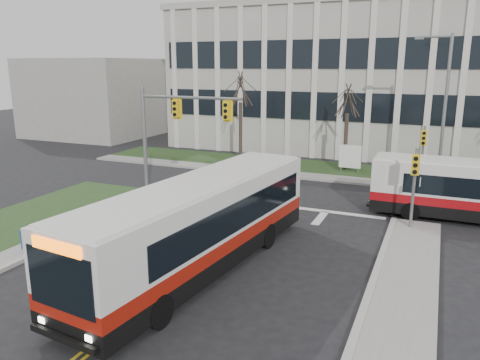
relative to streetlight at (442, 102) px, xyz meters
name	(u,v)px	position (x,y,z in m)	size (l,w,h in m)	color
ground	(200,262)	(-8.03, -16.20, -5.19)	(120.00, 120.00, 0.00)	black
sidewalk_cross	(382,183)	(-3.03, -1.00, -5.12)	(44.00, 1.60, 0.14)	#9E9B93
building_lawn	(387,174)	(-3.03, 1.80, -5.13)	(44.00, 5.00, 0.12)	#26411B
office_building	(407,81)	(-3.03, 13.80, 0.81)	(40.00, 16.00, 12.00)	#B5B1A7
building_annex	(99,97)	(-34.03, 9.80, -1.19)	(12.00, 12.00, 8.00)	#9E9B93
mast_arm_signal	(169,124)	(-13.65, -9.04, -0.94)	(6.11, 0.38, 6.20)	slate
signal_pole_near	(415,177)	(-0.83, -9.30, -2.69)	(0.34, 0.39, 3.80)	slate
signal_pole_far	(423,147)	(-0.83, -0.80, -2.69)	(0.34, 0.39, 3.80)	slate
streetlight	(442,102)	(0.00, 0.00, 0.00)	(2.15, 0.25, 9.20)	slate
directory_sign	(350,157)	(-5.53, 1.30, -4.02)	(1.50, 0.12, 2.00)	slate
tree_left	(241,90)	(-14.03, 1.80, 0.32)	(1.80, 1.80, 7.70)	#42352B
tree_mid	(348,102)	(-6.03, 2.00, -0.31)	(1.80, 1.80, 6.82)	#42352B
bus_main	(200,227)	(-7.70, -16.76, -3.55)	(2.68, 12.36, 3.30)	silver
newspaper_box_blue	(28,241)	(-14.83, -18.10, -4.72)	(0.50, 0.45, 0.95)	#153F94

